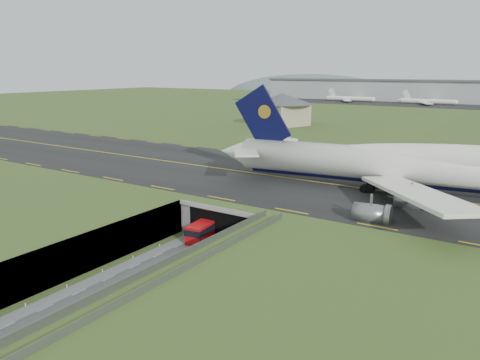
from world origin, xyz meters
The scene contains 10 objects.
ground centered at (0.00, 0.00, 0.00)m, with size 900.00×900.00×0.00m, color #3B5723.
airfield_deck centered at (0.00, 0.00, 3.00)m, with size 800.00×800.00×6.00m, color gray.
trench_road centered at (0.00, -7.50, 0.10)m, with size 12.00×75.00×0.20m, color slate.
taxiway centered at (0.00, 33.00, 6.09)m, with size 800.00×44.00×0.18m, color black.
tunnel_portal centered at (0.00, 16.71, 3.33)m, with size 17.00×22.30×6.00m.
guideway centered at (11.00, -19.11, 5.32)m, with size 3.00×53.00×7.05m.
jumbo_jet centered at (32.10, 35.61, 11.43)m, with size 94.71×60.49×20.19m.
shuttle_tram centered at (-1.87, 6.60, 1.76)m, with size 3.99×8.21×3.21m.
service_building centered at (-46.52, 117.76, 13.82)m, with size 30.88×30.88×13.21m.
cargo_terminal centered at (-0.15, 299.41, 13.96)m, with size 320.00×67.00×15.60m.
Camera 1 is at (44.86, -53.30, 28.55)m, focal length 35.00 mm.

